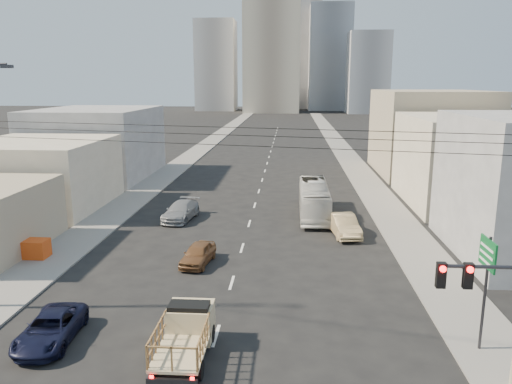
# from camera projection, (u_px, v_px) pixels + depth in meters

# --- Properties ---
(ground) EXTENTS (420.00, 420.00, 0.00)m
(ground) POSITION_uv_depth(u_px,v_px,m) (209.00, 360.00, 20.21)
(ground) COLOR black
(ground) RESTS_ON ground
(sidewalk_left) EXTENTS (3.50, 180.00, 0.12)m
(sidewalk_left) POSITION_uv_depth(u_px,v_px,m) (207.00, 144.00, 89.17)
(sidewalk_left) COLOR gray
(sidewalk_left) RESTS_ON ground
(sidewalk_right) EXTENTS (3.50, 180.00, 0.12)m
(sidewalk_right) POSITION_uv_depth(u_px,v_px,m) (339.00, 146.00, 87.58)
(sidewalk_right) COLOR gray
(sidewalk_right) RESTS_ON ground
(lane_dashes) EXTENTS (0.15, 104.00, 0.01)m
(lane_dashes) POSITION_uv_depth(u_px,v_px,m) (268.00, 160.00, 71.83)
(lane_dashes) COLOR silver
(lane_dashes) RESTS_ON ground
(flatbed_pickup) EXTENTS (1.95, 4.41, 1.90)m
(flatbed_pickup) POSITION_uv_depth(u_px,v_px,m) (185.00, 331.00, 20.32)
(flatbed_pickup) COLOR #CCB688
(flatbed_pickup) RESTS_ON ground
(navy_pickup) EXTENTS (2.34, 4.58, 1.24)m
(navy_pickup) POSITION_uv_depth(u_px,v_px,m) (51.00, 328.00, 21.52)
(navy_pickup) COLOR black
(navy_pickup) RESTS_ON ground
(city_bus) EXTENTS (2.35, 9.90, 2.76)m
(city_bus) POSITION_uv_depth(u_px,v_px,m) (314.00, 199.00, 41.84)
(city_bus) COLOR beige
(city_bus) RESTS_ON ground
(sedan_brown) EXTENTS (2.01, 3.94, 1.29)m
(sedan_brown) POSITION_uv_depth(u_px,v_px,m) (198.00, 254.00, 30.78)
(sedan_brown) COLOR brown
(sedan_brown) RESTS_ON ground
(sedan_tan) EXTENTS (2.29, 4.86, 1.54)m
(sedan_tan) POSITION_uv_depth(u_px,v_px,m) (344.00, 225.00, 36.52)
(sedan_tan) COLOR tan
(sedan_tan) RESTS_ON ground
(sedan_grey) EXTENTS (2.66, 5.19, 1.44)m
(sedan_grey) POSITION_uv_depth(u_px,v_px,m) (181.00, 211.00, 40.67)
(sedan_grey) COLOR gray
(sedan_grey) RESTS_ON ground
(traffic_signal) EXTENTS (3.23, 0.35, 6.00)m
(traffic_signal) POSITION_uv_depth(u_px,v_px,m) (504.00, 314.00, 15.25)
(traffic_signal) COLOR #2D2D33
(traffic_signal) RESTS_ON ground
(green_sign) EXTENTS (0.18, 1.60, 5.00)m
(green_sign) POSITION_uv_depth(u_px,v_px,m) (487.00, 267.00, 20.11)
(green_sign) COLOR #2D2D33
(green_sign) RESTS_ON ground
(overhead_wires) EXTENTS (23.01, 5.02, 0.72)m
(overhead_wires) POSITION_uv_depth(u_px,v_px,m) (210.00, 135.00, 19.73)
(overhead_wires) COLOR black
(overhead_wires) RESTS_ON ground
(crate_stack) EXTENTS (1.80, 1.20, 1.14)m
(crate_stack) POSITION_uv_depth(u_px,v_px,m) (34.00, 249.00, 31.62)
(crate_stack) COLOR #DA4914
(crate_stack) RESTS_ON sidewalk_left
(bldg_right_mid) EXTENTS (11.00, 14.00, 8.00)m
(bldg_right_mid) POSITION_uv_depth(u_px,v_px,m) (470.00, 161.00, 45.30)
(bldg_right_mid) COLOR #C1B39B
(bldg_right_mid) RESTS_ON ground
(bldg_right_far) EXTENTS (12.00, 16.00, 10.00)m
(bldg_right_far) POSITION_uv_depth(u_px,v_px,m) (429.00, 132.00, 60.63)
(bldg_right_far) COLOR tan
(bldg_right_far) RESTS_ON ground
(bldg_left_mid) EXTENTS (11.00, 12.00, 6.00)m
(bldg_left_mid) POSITION_uv_depth(u_px,v_px,m) (40.00, 174.00, 44.22)
(bldg_left_mid) COLOR #C1B39B
(bldg_left_mid) RESTS_ON ground
(bldg_left_far) EXTENTS (12.00, 16.00, 8.00)m
(bldg_left_far) POSITION_uv_depth(u_px,v_px,m) (98.00, 143.00, 58.65)
(bldg_left_far) COLOR gray
(bldg_left_far) RESTS_ON ground
(high_rise_tower) EXTENTS (20.00, 20.00, 60.00)m
(high_rise_tower) POSITION_uv_depth(u_px,v_px,m) (272.00, 28.00, 179.55)
(high_rise_tower) COLOR gray
(high_rise_tower) RESTS_ON ground
(midrise_ne) EXTENTS (16.00, 16.00, 40.00)m
(midrise_ne) POSITION_uv_depth(u_px,v_px,m) (330.00, 58.00, 194.84)
(midrise_ne) COLOR gray
(midrise_ne) RESTS_ON ground
(midrise_nw) EXTENTS (15.00, 15.00, 34.00)m
(midrise_nw) POSITION_uv_depth(u_px,v_px,m) (216.00, 66.00, 193.59)
(midrise_nw) COLOR gray
(midrise_nw) RESTS_ON ground
(midrise_back) EXTENTS (18.00, 18.00, 44.00)m
(midrise_back) POSITION_uv_depth(u_px,v_px,m) (298.00, 55.00, 209.83)
(midrise_back) COLOR gray
(midrise_back) RESTS_ON ground
(midrise_east) EXTENTS (14.00, 14.00, 28.00)m
(midrise_east) POSITION_uv_depth(u_px,v_px,m) (368.00, 73.00, 175.85)
(midrise_east) COLOR gray
(midrise_east) RESTS_ON ground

